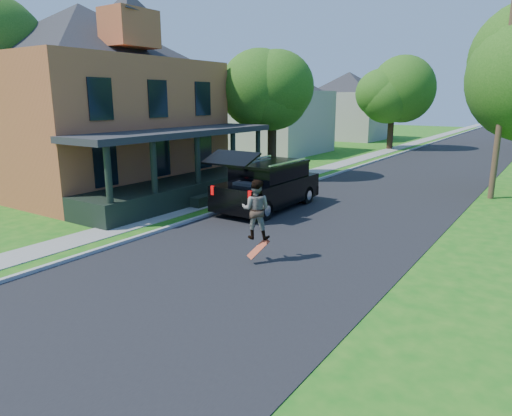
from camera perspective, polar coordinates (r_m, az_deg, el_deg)
The scene contains 14 objects.
ground at distance 11.88m, azimuth -5.01°, elevation -8.41°, with size 140.00×140.00×0.00m, color #156614.
street at distance 29.69m, azimuth 20.08°, elevation 4.17°, with size 8.00×120.00×0.02m, color black.
curb at distance 30.90m, azimuth 12.79°, elevation 5.00°, with size 0.15×120.00×0.12m, color #9B9B96.
sidewalk at distance 31.49m, azimuth 10.16°, elevation 5.28°, with size 1.30×120.00×0.03m, color gray.
front_walk at distance 22.41m, azimuth -14.31°, elevation 1.74°, with size 6.50×1.20×0.03m, color gray.
main_house at distance 24.55m, azimuth -20.33°, elevation 13.91°, with size 15.56×15.56×10.10m.
neighbor_house_mid at distance 38.44m, azimuth 1.87°, elevation 13.22°, with size 12.78×12.78×8.30m.
neighbor_house_far at distance 52.67m, azimuth 11.44°, elevation 13.07°, with size 12.78×12.78×8.30m.
black_suv at distance 18.60m, azimuth 1.46°, elevation 2.87°, with size 2.13×5.51×2.56m.
skateboarder at distance 12.45m, azimuth -0.02°, elevation -0.16°, with size 0.98×0.88×1.64m.
skateboard at distance 12.54m, azimuth 0.30°, elevation -5.19°, with size 0.45×0.55×0.54m.
tree_left_mid at distance 26.22m, azimuth 2.02°, elevation 14.27°, with size 5.55×5.33×7.45m.
tree_left_far at distance 42.63m, azimuth 16.75°, elevation 14.07°, with size 6.03×5.82×8.13m.
utility_pole_near at distance 22.89m, azimuth 28.69°, elevation 13.97°, with size 1.61×0.27×10.17m.
Camera 1 is at (6.99, -8.52, 4.44)m, focal length 32.00 mm.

